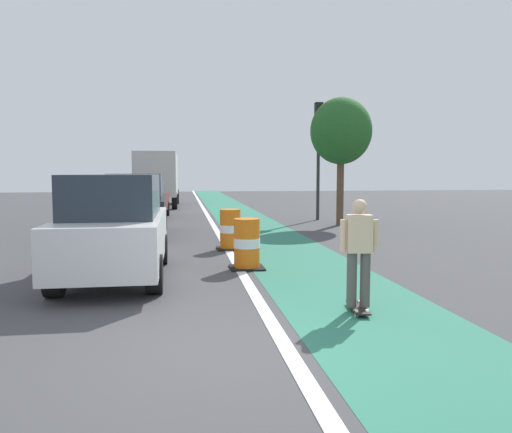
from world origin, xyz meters
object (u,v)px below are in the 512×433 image
(skateboarder_on_lane, at_px, (359,252))
(traffic_barrel_mid, at_px, (230,230))
(parked_sedan_third, at_px, (146,200))
(traffic_light_corner, at_px, (319,140))
(traffic_barrel_front, at_px, (247,244))
(delivery_truck_down_block, at_px, (158,176))
(parked_suv_nearest, at_px, (115,226))
(street_tree_sidewalk, at_px, (341,132))
(parked_suv_second, at_px, (137,204))

(skateboarder_on_lane, relative_size, traffic_barrel_mid, 1.55)
(parked_sedan_third, distance_m, traffic_light_corner, 8.20)
(skateboarder_on_lane, bearing_deg, traffic_barrel_front, 108.51)
(skateboarder_on_lane, relative_size, delivery_truck_down_block, 0.22)
(skateboarder_on_lane, xyz_separation_m, parked_suv_nearest, (-3.90, 3.02, 0.12))
(skateboarder_on_lane, bearing_deg, street_tree_sidewalk, 73.51)
(parked_suv_second, height_order, traffic_barrel_front, parked_suv_second)
(parked_suv_second, distance_m, parked_sedan_third, 6.30)
(delivery_truck_down_block, xyz_separation_m, street_tree_sidewalk, (7.62, -11.95, 1.82))
(traffic_barrel_mid, xyz_separation_m, delivery_truck_down_block, (-2.72, 17.64, 1.31))
(skateboarder_on_lane, height_order, traffic_light_corner, traffic_light_corner)
(traffic_barrel_front, xyz_separation_m, delivery_truck_down_block, (-2.81, 20.46, 1.31))
(delivery_truck_down_block, height_order, street_tree_sidewalk, street_tree_sidewalk)
(delivery_truck_down_block, relative_size, traffic_light_corner, 1.50)
(traffic_light_corner, bearing_deg, parked_suv_nearest, -122.34)
(traffic_barrel_mid, bearing_deg, street_tree_sidewalk, 49.30)
(skateboarder_on_lane, relative_size, parked_suv_second, 0.36)
(skateboarder_on_lane, xyz_separation_m, street_tree_sidewalk, (3.59, 12.13, 2.76))
(street_tree_sidewalk, bearing_deg, parked_suv_second, -163.69)
(parked_suv_nearest, height_order, parked_sedan_third, parked_suv_nearest)
(parked_sedan_third, xyz_separation_m, street_tree_sidewalk, (7.82, -4.05, 2.83))
(parked_suv_nearest, xyz_separation_m, delivery_truck_down_block, (-0.13, 21.06, 0.81))
(traffic_barrel_front, height_order, traffic_light_corner, traffic_light_corner)
(skateboarder_on_lane, height_order, traffic_barrel_front, skateboarder_on_lane)
(parked_suv_second, xyz_separation_m, traffic_barrel_front, (2.86, -6.27, -0.50))
(delivery_truck_down_block, bearing_deg, parked_sedan_third, -91.47)
(skateboarder_on_lane, relative_size, parked_suv_nearest, 0.37)
(parked_suv_second, bearing_deg, traffic_light_corner, 31.51)
(skateboarder_on_lane, height_order, street_tree_sidewalk, street_tree_sidewalk)
(parked_suv_second, bearing_deg, delivery_truck_down_block, 89.80)
(parked_sedan_third, height_order, street_tree_sidewalk, street_tree_sidewalk)
(skateboarder_on_lane, relative_size, traffic_barrel_front, 1.55)
(parked_sedan_third, height_order, delivery_truck_down_block, delivery_truck_down_block)
(traffic_barrel_mid, xyz_separation_m, traffic_light_corner, (4.63, 7.99, 2.97))
(parked_sedan_third, height_order, traffic_light_corner, traffic_light_corner)
(parked_suv_nearest, relative_size, traffic_light_corner, 0.90)
(skateboarder_on_lane, distance_m, delivery_truck_down_block, 24.43)
(skateboarder_on_lane, distance_m, traffic_barrel_mid, 6.58)
(parked_suv_nearest, distance_m, parked_sedan_third, 13.17)
(parked_suv_second, relative_size, parked_sedan_third, 1.11)
(parked_suv_nearest, height_order, street_tree_sidewalk, street_tree_sidewalk)
(traffic_light_corner, bearing_deg, parked_sedan_third, 166.91)
(parked_suv_second, xyz_separation_m, traffic_barrel_mid, (2.77, -3.45, -0.50))
(skateboarder_on_lane, xyz_separation_m, parked_sedan_third, (-4.23, 16.18, -0.08))
(traffic_light_corner, bearing_deg, street_tree_sidewalk, -83.31)
(traffic_barrel_mid, bearing_deg, parked_sedan_third, 106.69)
(parked_suv_nearest, xyz_separation_m, street_tree_sidewalk, (7.49, 9.11, 2.63))
(street_tree_sidewalk, bearing_deg, traffic_light_corner, 96.69)
(parked_suv_nearest, relative_size, street_tree_sidewalk, 0.92)
(traffic_light_corner, bearing_deg, parked_suv_second, -148.49)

